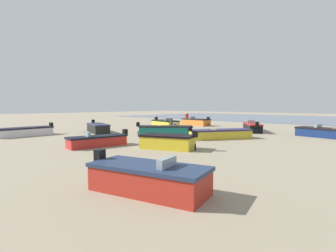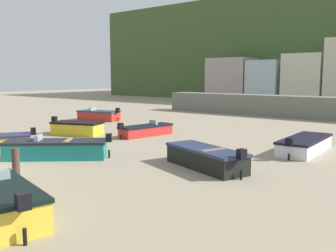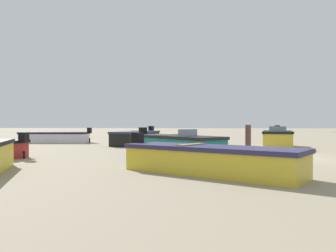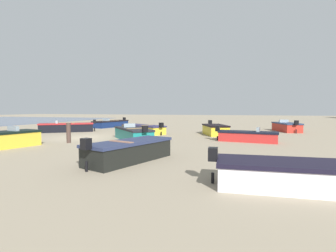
{
  "view_description": "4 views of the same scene",
  "coord_description": "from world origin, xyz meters",
  "px_view_note": "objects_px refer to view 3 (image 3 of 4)",
  "views": [
    {
      "loc": [
        -16.44,
        21.94,
        2.74
      ],
      "look_at": [
        -1.79,
        6.26,
        1.07
      ],
      "focal_mm": 28.26,
      "sensor_mm": 36.0,
      "label": 1
    },
    {
      "loc": [
        15.85,
        -6.39,
        3.98
      ],
      "look_at": [
        2.63,
        10.15,
        1.2
      ],
      "focal_mm": 40.42,
      "sensor_mm": 36.0,
      "label": 2
    },
    {
      "loc": [
        -14.04,
        3.62,
        1.41
      ],
      "look_at": [
        3.81,
        4.94,
        1.26
      ],
      "focal_mm": 35.5,
      "sensor_mm": 36.0,
      "label": 3
    },
    {
      "loc": [
        16.8,
        11.73,
        2.24
      ],
      "look_at": [
        -3.41,
        5.99,
        0.82
      ],
      "focal_mm": 26.55,
      "sensor_mm": 36.0,
      "label": 4
    }
  ],
  "objects_px": {
    "boat_yellow_2": "(277,139)",
    "boat_white_6": "(55,137)",
    "boat_black_9": "(136,138)",
    "boat_teal_5": "(175,145)",
    "mooring_post_near_water": "(248,138)",
    "boat_yellow_0": "(210,160)"
  },
  "relations": [
    {
      "from": "mooring_post_near_water",
      "to": "boat_black_9",
      "type": "bearing_deg",
      "value": 56.12
    },
    {
      "from": "mooring_post_near_water",
      "to": "boat_white_6",
      "type": "bearing_deg",
      "value": 63.02
    },
    {
      "from": "boat_yellow_2",
      "to": "boat_yellow_0",
      "type": "bearing_deg",
      "value": 80.55
    },
    {
      "from": "boat_teal_5",
      "to": "boat_black_9",
      "type": "xyz_separation_m",
      "value": [
        6.81,
        2.87,
        0.0
      ]
    },
    {
      "from": "boat_yellow_2",
      "to": "boat_black_9",
      "type": "bearing_deg",
      "value": 5.23
    },
    {
      "from": "boat_white_6",
      "to": "mooring_post_near_water",
      "type": "height_order",
      "value": "mooring_post_near_water"
    },
    {
      "from": "boat_yellow_0",
      "to": "mooring_post_near_water",
      "type": "height_order",
      "value": "mooring_post_near_water"
    },
    {
      "from": "boat_black_9",
      "to": "mooring_post_near_water",
      "type": "height_order",
      "value": "mooring_post_near_water"
    },
    {
      "from": "boat_white_6",
      "to": "mooring_post_near_water",
      "type": "bearing_deg",
      "value": -119.35
    },
    {
      "from": "boat_yellow_0",
      "to": "boat_white_6",
      "type": "distance_m",
      "value": 17.44
    },
    {
      "from": "boat_yellow_0",
      "to": "boat_yellow_2",
      "type": "distance_m",
      "value": 11.53
    },
    {
      "from": "boat_yellow_0",
      "to": "boat_white_6",
      "type": "height_order",
      "value": "boat_yellow_0"
    },
    {
      "from": "boat_black_9",
      "to": "boat_teal_5",
      "type": "bearing_deg",
      "value": 132.07
    },
    {
      "from": "boat_yellow_2",
      "to": "boat_white_6",
      "type": "relative_size",
      "value": 0.86
    },
    {
      "from": "boat_teal_5",
      "to": "mooring_post_near_water",
      "type": "xyz_separation_m",
      "value": [
        2.51,
        -3.53,
        0.21
      ]
    },
    {
      "from": "boat_yellow_2",
      "to": "boat_black_9",
      "type": "relative_size",
      "value": 0.97
    },
    {
      "from": "boat_yellow_2",
      "to": "boat_teal_5",
      "type": "distance_m",
      "value": 7.98
    },
    {
      "from": "boat_black_9",
      "to": "boat_white_6",
      "type": "bearing_deg",
      "value": 0.24
    },
    {
      "from": "mooring_post_near_water",
      "to": "boat_yellow_2",
      "type": "bearing_deg",
      "value": -35.9
    },
    {
      "from": "boat_teal_5",
      "to": "boat_white_6",
      "type": "distance_m",
      "value": 12.8
    },
    {
      "from": "boat_teal_5",
      "to": "mooring_post_near_water",
      "type": "height_order",
      "value": "mooring_post_near_water"
    },
    {
      "from": "boat_yellow_0",
      "to": "boat_teal_5",
      "type": "relative_size",
      "value": 1.1
    }
  ]
}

